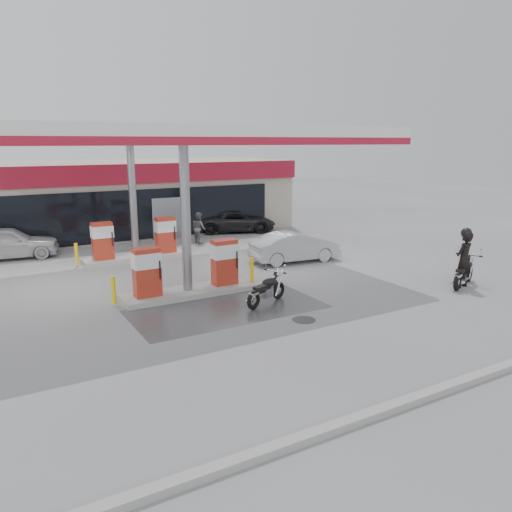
{
  "coord_description": "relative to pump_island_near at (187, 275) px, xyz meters",
  "views": [
    {
      "loc": [
        -6.13,
        -13.27,
        5.11
      ],
      "look_at": [
        2.36,
        1.44,
        1.2
      ],
      "focal_mm": 35.0,
      "sensor_mm": 36.0,
      "label": 1
    }
  ],
  "objects": [
    {
      "name": "ground",
      "position": [
        0.0,
        -2.0,
        -0.71
      ],
      "size": [
        90.0,
        90.0,
        0.0
      ],
      "primitive_type": "plane",
      "color": "gray",
      "rests_on": "ground"
    },
    {
      "name": "parked_car_right",
      "position": [
        7.13,
        10.0,
        -0.09
      ],
      "size": [
        4.92,
        3.51,
        1.25
      ],
      "primitive_type": "imported",
      "rotation": [
        0.0,
        0.0,
        1.21
      ],
      "color": "black",
      "rests_on": "ground"
    },
    {
      "name": "wet_patch",
      "position": [
        0.5,
        -2.0,
        -0.71
      ],
      "size": [
        6.0,
        3.0,
        0.0
      ],
      "primitive_type": "cube",
      "color": "#4C4C4F",
      "rests_on": "ground"
    },
    {
      "name": "pump_island_near",
      "position": [
        0.0,
        0.0,
        0.0
      ],
      "size": [
        5.14,
        1.3,
        1.78
      ],
      "color": "#9E9E99",
      "rests_on": "ground"
    },
    {
      "name": "canopy",
      "position": [
        0.0,
        3.0,
        4.56
      ],
      "size": [
        16.0,
        10.02,
        5.51
      ],
      "color": "silver",
      "rests_on": "ground"
    },
    {
      "name": "sedan_white",
      "position": [
        -4.89,
        9.02,
        0.02
      ],
      "size": [
        4.48,
        2.24,
        1.46
      ],
      "primitive_type": "imported",
      "rotation": [
        0.0,
        0.0,
        1.45
      ],
      "color": "silver",
      "rests_on": "ground"
    },
    {
      "name": "pump_island_far",
      "position": [
        0.0,
        6.0,
        0.0
      ],
      "size": [
        5.14,
        1.3,
        1.78
      ],
      "color": "#9E9E99",
      "rests_on": "ground"
    },
    {
      "name": "hatchback_silver",
      "position": [
        5.89,
        2.2,
        -0.06
      ],
      "size": [
        4.04,
        1.77,
        1.29
      ],
      "primitive_type": "imported",
      "rotation": [
        0.0,
        0.0,
        1.47
      ],
      "color": "#A2A6AA",
      "rests_on": "ground"
    },
    {
      "name": "kerb",
      "position": [
        0.0,
        -9.0,
        -0.64
      ],
      "size": [
        28.0,
        0.25,
        0.15
      ],
      "primitive_type": "cube",
      "color": "gray",
      "rests_on": "ground"
    },
    {
      "name": "drain_cover",
      "position": [
        2.0,
        -4.0,
        -0.71
      ],
      "size": [
        0.7,
        0.7,
        0.01
      ],
      "primitive_type": "cylinder",
      "color": "#38383A",
      "rests_on": "ground"
    },
    {
      "name": "biker_main",
      "position": [
        8.86,
        -4.06,
        0.3
      ],
      "size": [
        0.81,
        0.6,
        2.03
      ],
      "primitive_type": "imported",
      "rotation": [
        0.0,
        0.0,
        3.31
      ],
      "color": "black",
      "rests_on": "ground"
    },
    {
      "name": "parked_motorcycle",
      "position": [
        1.84,
        -2.16,
        -0.27
      ],
      "size": [
        1.85,
        0.98,
        1.0
      ],
      "rotation": [
        0.0,
        0.0,
        0.4
      ],
      "color": "black",
      "rests_on": "ground"
    },
    {
      "name": "store_building",
      "position": [
        0.01,
        13.94,
        1.3
      ],
      "size": [
        22.0,
        8.22,
        4.0
      ],
      "color": "beige",
      "rests_on": "ground"
    },
    {
      "name": "main_motorcycle",
      "position": [
        9.04,
        -3.98,
        -0.23
      ],
      "size": [
        2.0,
        1.06,
        1.08
      ],
      "rotation": [
        0.0,
        0.0,
        0.4
      ],
      "color": "black",
      "rests_on": "ground"
    },
    {
      "name": "parked_car_left",
      "position": [
        -4.5,
        12.0,
        -0.14
      ],
      "size": [
        4.03,
        1.89,
        1.14
      ],
      "primitive_type": "imported",
      "rotation": [
        0.0,
        0.0,
        1.49
      ],
      "color": "gray",
      "rests_on": "ground"
    },
    {
      "name": "attendant",
      "position": [
        3.89,
        7.95,
        0.09
      ],
      "size": [
        0.66,
        0.82,
        1.61
      ],
      "primitive_type": "imported",
      "rotation": [
        0.0,
        0.0,
        1.64
      ],
      "color": "#59595E",
      "rests_on": "ground"
    }
  ]
}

